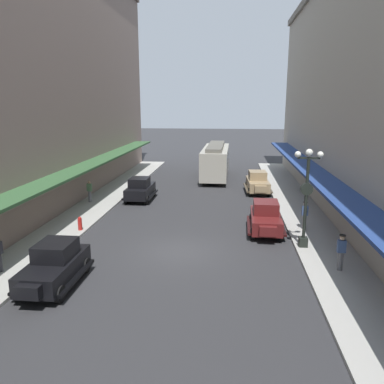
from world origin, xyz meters
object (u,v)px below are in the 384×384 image
at_px(pedestrian_1, 341,252).
at_px(parked_car_0, 266,217).
at_px(parked_car_2, 258,182).
at_px(parked_car_3, 55,264).
at_px(parked_car_1, 140,188).
at_px(streetcar, 216,160).
at_px(pedestrian_2, 90,191).
at_px(fire_hydrant, 80,223).
at_px(pedestrian_0, 305,215).
at_px(lamp_post_with_clock, 306,194).

bearing_deg(pedestrian_1, parked_car_0, 118.12).
bearing_deg(parked_car_2, parked_car_0, -91.12).
bearing_deg(parked_car_3, parked_car_1, 89.36).
relative_size(streetcar, pedestrian_2, 5.87).
bearing_deg(parked_car_1, fire_hydrant, -102.25).
bearing_deg(pedestrian_0, streetcar, 110.20).
height_order(parked_car_0, pedestrian_2, parked_car_0).
height_order(parked_car_1, pedestrian_2, parked_car_1).
bearing_deg(parked_car_0, parked_car_3, -140.25).
bearing_deg(pedestrian_2, pedestrian_0, -18.25).
relative_size(streetcar, lamp_post_with_clock, 1.87).
bearing_deg(pedestrian_1, parked_car_3, -168.81).
relative_size(parked_car_1, pedestrian_1, 2.55).
height_order(parked_car_1, lamp_post_with_clock, lamp_post_with_clock).
xyz_separation_m(parked_car_0, parked_car_1, (-9.24, 6.93, 0.00)).
bearing_deg(pedestrian_1, pedestrian_0, 95.43).
bearing_deg(parked_car_1, parked_car_3, -90.64).
xyz_separation_m(parked_car_0, parked_car_3, (-9.41, -7.83, 0.00)).
relative_size(parked_car_2, parked_car_3, 1.01).
height_order(pedestrian_0, pedestrian_1, same).
bearing_deg(pedestrian_0, pedestrian_2, 161.75).
bearing_deg(parked_car_0, parked_car_1, 143.15).
bearing_deg(lamp_post_with_clock, fire_hydrant, 173.71).
height_order(parked_car_0, pedestrian_0, parked_car_0).
distance_m(streetcar, lamp_post_with_clock, 20.10).
relative_size(parked_car_1, fire_hydrant, 5.20).
xyz_separation_m(parked_car_1, streetcar, (5.56, 9.84, 0.96)).
xyz_separation_m(parked_car_1, pedestrian_0, (11.58, -6.52, 0.07)).
relative_size(lamp_post_with_clock, pedestrian_0, 3.09).
relative_size(parked_car_2, lamp_post_with_clock, 0.84).
xyz_separation_m(parked_car_2, parked_car_3, (-9.61, -18.34, 0.00)).
bearing_deg(parked_car_3, lamp_post_with_clock, 25.26).
relative_size(parked_car_0, parked_car_2, 0.99).
relative_size(streetcar, pedestrian_0, 5.77).
bearing_deg(fire_hydrant, pedestrian_0, 6.69).
height_order(parked_car_2, streetcar, streetcar).
xyz_separation_m(parked_car_3, fire_hydrant, (-1.59, 6.67, -0.38)).
bearing_deg(parked_car_1, pedestrian_0, -29.38).
bearing_deg(parked_car_0, pedestrian_2, 157.14).
xyz_separation_m(parked_car_2, fire_hydrant, (-11.20, -11.67, -0.38)).
relative_size(parked_car_1, pedestrian_2, 2.60).
height_order(parked_car_3, pedestrian_2, parked_car_3).
xyz_separation_m(parked_car_1, parked_car_3, (-0.16, -14.75, 0.00)).
distance_m(parked_car_3, lamp_post_with_clock, 12.51).
height_order(parked_car_2, pedestrian_2, parked_car_2).
bearing_deg(fire_hydrant, parked_car_1, 77.75).
bearing_deg(pedestrian_1, parked_car_1, 134.55).
bearing_deg(parked_car_2, pedestrian_1, -80.44).
relative_size(parked_car_1, lamp_post_with_clock, 0.83).
xyz_separation_m(streetcar, pedestrian_1, (6.57, -22.16, -0.89)).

